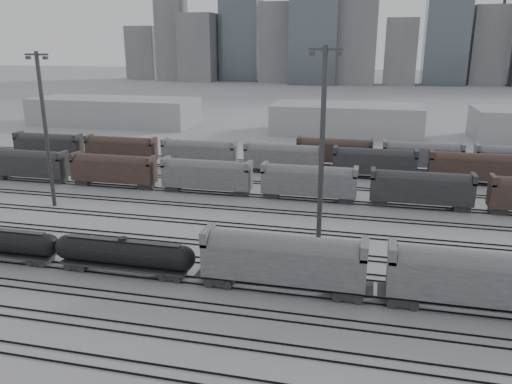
% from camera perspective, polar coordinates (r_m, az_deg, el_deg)
% --- Properties ---
extents(ground, '(900.00, 900.00, 0.00)m').
position_cam_1_polar(ground, '(52.99, -7.48, -10.51)').
color(ground, '#B2B2B7').
rests_on(ground, ground).
extents(tracks, '(220.00, 71.50, 0.16)m').
position_cam_1_polar(tracks, '(68.17, -2.32, -3.96)').
color(tracks, black).
rests_on(tracks, ground).
extents(tank_car_b, '(16.21, 2.70, 4.01)m').
position_cam_1_polar(tank_car_b, '(55.93, -14.88, -6.82)').
color(tank_car_b, '#242426').
rests_on(tank_car_b, ground).
extents(hopper_car_a, '(16.40, 3.26, 5.86)m').
position_cam_1_polar(hopper_car_a, '(49.96, 3.13, -7.53)').
color(hopper_car_a, '#242426').
rests_on(hopper_car_a, ground).
extents(hopper_car_b, '(16.55, 3.29, 5.92)m').
position_cam_1_polar(hopper_car_b, '(50.41, 24.25, -8.81)').
color(hopper_car_b, '#242426').
rests_on(hopper_car_b, ground).
extents(light_mast_b, '(3.68, 0.59, 22.97)m').
position_cam_1_polar(light_mast_b, '(80.38, -22.95, 6.86)').
color(light_mast_b, '#3A3A3C').
rests_on(light_mast_b, ground).
extents(light_mast_c, '(3.82, 0.61, 23.89)m').
position_cam_1_polar(light_mast_c, '(58.36, 7.56, 5.25)').
color(light_mast_c, '#3A3A3C').
rests_on(light_mast_c, ground).
extents(bg_string_near, '(151.00, 3.00, 5.60)m').
position_cam_1_polar(bg_string_near, '(79.37, 6.05, 1.03)').
color(bg_string_near, slate).
rests_on(bg_string_near, ground).
extents(bg_string_mid, '(151.00, 3.00, 5.60)m').
position_cam_1_polar(bg_string_mid, '(94.33, 13.37, 3.18)').
color(bg_string_mid, '#242426').
rests_on(bg_string_mid, ground).
extents(bg_string_far, '(66.00, 3.00, 5.60)m').
position_cam_1_polar(bg_string_far, '(103.73, 23.12, 3.49)').
color(bg_string_far, '#44332B').
rests_on(bg_string_far, ground).
extents(warehouse_left, '(50.00, 18.00, 8.00)m').
position_cam_1_polar(warehouse_left, '(160.24, -15.87, 8.86)').
color(warehouse_left, '#A4A4A7').
rests_on(warehouse_left, ground).
extents(warehouse_mid, '(40.00, 18.00, 8.00)m').
position_cam_1_polar(warehouse_mid, '(140.53, 10.28, 8.20)').
color(warehouse_mid, '#A4A4A7').
rests_on(warehouse_mid, ground).
extents(skyline, '(316.00, 22.40, 95.00)m').
position_cam_1_polar(skyline, '(324.13, 12.80, 18.18)').
color(skyline, gray).
rests_on(skyline, ground).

